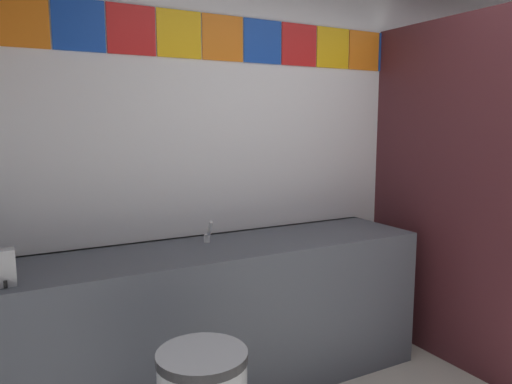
% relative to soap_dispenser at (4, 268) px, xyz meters
% --- Properties ---
extents(wall_back, '(4.43, 0.09, 2.84)m').
position_rel_soap_dispenser_xyz_m(wall_back, '(1.96, 0.53, 0.48)').
color(wall_back, silver).
rests_on(wall_back, ground_plane).
extents(vanity_counter, '(2.54, 0.61, 0.86)m').
position_rel_soap_dispenser_xyz_m(vanity_counter, '(1.06, 0.19, -0.51)').
color(vanity_counter, '#4C515B').
rests_on(vanity_counter, ground_plane).
extents(faucet_center, '(0.04, 0.10, 0.14)m').
position_rel_soap_dispenser_xyz_m(faucet_center, '(1.06, 0.28, -0.03)').
color(faucet_center, silver).
rests_on(faucet_center, vanity_counter).
extents(soap_dispenser, '(0.09, 0.09, 0.16)m').
position_rel_soap_dispenser_xyz_m(soap_dispenser, '(0.00, 0.00, 0.00)').
color(soap_dispenser, '#B7BABF').
rests_on(soap_dispenser, vanity_counter).
extents(toilet, '(0.39, 0.49, 0.74)m').
position_rel_soap_dispenser_xyz_m(toilet, '(3.09, 0.04, -0.64)').
color(toilet, white).
rests_on(toilet, ground_plane).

